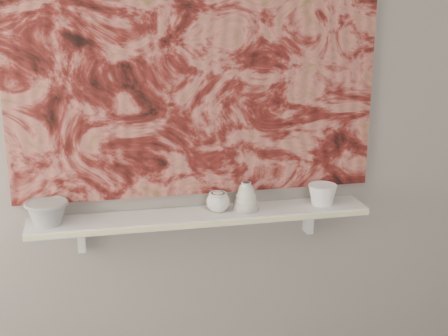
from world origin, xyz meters
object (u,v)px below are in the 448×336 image
object	(u,v)px
shelf	(201,216)
bowl_white	(322,194)
painting	(196,62)
cup_cream	(218,202)
bowl_grey	(47,212)
bell_vessel	(246,196)

from	to	relation	value
shelf	bowl_white	distance (m)	0.53
painting	cup_cream	xyz separation A→B (m)	(0.07, -0.08, -0.57)
bowl_white	bowl_grey	bearing A→B (deg)	180.00
bowl_grey	cup_cream	distance (m)	0.68
bowl_grey	bell_vessel	world-z (taller)	bell_vessel
bell_vessel	painting	bearing A→B (deg)	156.96
painting	cup_cream	size ratio (longest dim) A/B	15.71
cup_cream	bowl_white	size ratio (longest dim) A/B	0.77
bowl_white	shelf	bearing A→B (deg)	180.00
bowl_grey	cup_cream	bearing A→B (deg)	0.00
shelf	bowl_white	size ratio (longest dim) A/B	11.31
cup_cream	bell_vessel	size ratio (longest dim) A/B	0.79
painting	bowl_white	distance (m)	0.78
shelf	bell_vessel	bearing A→B (deg)	0.00
shelf	cup_cream	distance (m)	0.09
bowl_grey	cup_cream	xyz separation A→B (m)	(0.68, 0.00, -0.01)
cup_cream	bowl_white	bearing A→B (deg)	0.00
shelf	bowl_white	bearing A→B (deg)	0.00
bowl_grey	painting	bearing A→B (deg)	7.50
painting	bell_vessel	bearing A→B (deg)	-23.04
painting	bell_vessel	world-z (taller)	painting
bell_vessel	bowl_white	distance (m)	0.34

